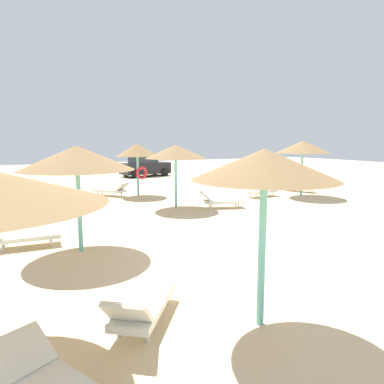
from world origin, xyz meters
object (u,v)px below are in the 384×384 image
(parasol_3, at_px, (77,158))
(parasol_6, at_px, (137,151))
(lounger_0, at_px, (264,190))
(parked_car, at_px, (145,166))
(parasol_0, at_px, (303,147))
(parasol_4, at_px, (265,166))
(parasol_1, at_px, (176,152))
(bench_0, at_px, (57,192))
(lounger_6, at_px, (112,190))
(lounger_3, at_px, (22,236))
(lounger_7, at_px, (298,186))
(lounger_4, at_px, (142,305))
(lounger_1, at_px, (221,201))

(parasol_3, bearing_deg, parasol_6, 62.41)
(lounger_0, xyz_separation_m, parked_car, (-1.99, 12.93, 0.50))
(parasol_0, bearing_deg, parasol_4, -137.11)
(parasol_1, xyz_separation_m, bench_0, (-4.38, 4.69, -2.09))
(parasol_1, xyz_separation_m, lounger_6, (-1.70, 4.50, -2.12))
(parasol_6, height_order, lounger_3, parasol_6)
(parasol_0, distance_m, lounger_7, 2.84)
(parasol_6, relative_size, lounger_3, 1.45)
(parasol_6, distance_m, lounger_4, 13.49)
(lounger_4, bearing_deg, lounger_3, 106.84)
(parasol_0, relative_size, lounger_7, 1.45)
(lounger_4, distance_m, parked_car, 23.62)
(parasol_6, height_order, lounger_0, parasol_6)
(parasol_4, distance_m, lounger_4, 2.90)
(lounger_6, xyz_separation_m, parked_car, (5.09, 9.10, 0.51))
(lounger_7, bearing_deg, parasol_4, -136.27)
(parasol_3, distance_m, bench_0, 9.31)
(parasol_6, bearing_deg, lounger_3, -128.24)
(lounger_6, xyz_separation_m, lounger_7, (10.07, -3.25, -0.01))
(lounger_0, relative_size, lounger_3, 1.02)
(lounger_3, bearing_deg, lounger_7, 17.42)
(lounger_0, xyz_separation_m, lounger_1, (-3.67, -1.62, -0.00))
(parasol_4, bearing_deg, lounger_7, 43.73)
(lounger_1, xyz_separation_m, lounger_3, (-7.87, -2.36, 0.00))
(lounger_1, distance_m, bench_0, 8.30)
(lounger_6, bearing_deg, lounger_1, -57.91)
(parasol_3, distance_m, lounger_7, 14.44)
(lounger_4, relative_size, lounger_7, 0.93)
(lounger_4, xyz_separation_m, lounger_7, (12.90, 9.90, -0.01))
(lounger_7, bearing_deg, lounger_1, -161.71)
(lounger_7, distance_m, bench_0, 13.20)
(lounger_3, relative_size, lounger_6, 1.03)
(parasol_0, bearing_deg, lounger_0, 158.90)
(parasol_0, bearing_deg, parked_car, 105.89)
(parasol_1, bearing_deg, lounger_4, -117.66)
(parked_car, bearing_deg, lounger_1, -96.58)
(lounger_4, bearing_deg, lounger_1, 50.94)
(parasol_4, distance_m, lounger_1, 9.93)
(parasol_1, height_order, lounger_7, parasol_1)
(parasol_0, relative_size, parasol_3, 0.99)
(lounger_3, xyz_separation_m, parked_car, (9.55, 16.90, 0.50))
(parasol_3, distance_m, parked_car, 19.79)
(parasol_0, distance_m, parasol_6, 8.69)
(lounger_3, relative_size, lounger_7, 0.95)
(parasol_3, xyz_separation_m, lounger_0, (10.15, 5.03, -2.14))
(lounger_0, bearing_deg, parasol_3, -153.61)
(bench_0, bearing_deg, parasol_4, -83.86)
(parked_car, bearing_deg, lounger_0, -81.26)
(parasol_1, distance_m, parked_car, 14.10)
(parasol_3, xyz_separation_m, lounger_4, (0.23, -4.29, -2.14))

